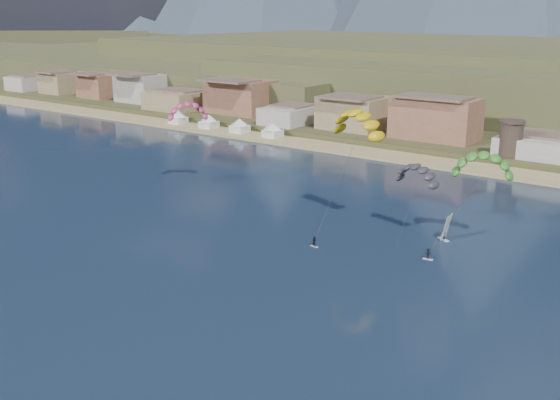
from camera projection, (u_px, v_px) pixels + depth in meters
name	position (u px, v px, depth m)	size (l,w,h in m)	color
ground	(95.00, 362.00, 67.66)	(2400.00, 2400.00, 0.00)	black
beach	(475.00, 168.00, 148.98)	(2200.00, 12.00, 0.90)	tan
town	(359.00, 110.00, 182.09)	(400.00, 24.00, 12.00)	beige
watchtower	(511.00, 138.00, 150.52)	(5.82, 5.82, 8.60)	#47382D
beach_tents	(223.00, 120.00, 191.87)	(43.40, 6.40, 5.00)	white
kitesurfer_yellow	(358.00, 119.00, 105.88)	(11.46, 17.14, 22.19)	silver
kitesurfer_green	(483.00, 161.00, 98.12)	(10.18, 14.40, 17.03)	silver
distant_kite_pink	(188.00, 108.00, 129.01)	(7.93, 8.31, 19.07)	#262626
distant_kite_dark	(417.00, 171.00, 102.73)	(8.33, 6.30, 13.85)	#262626
windsurfer	(445.00, 232.00, 103.06)	(2.61, 2.64, 4.17)	silver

